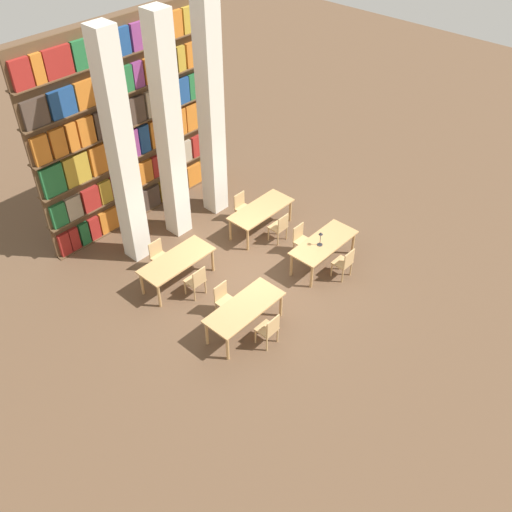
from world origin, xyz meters
TOP-DOWN VIEW (x-y plane):
  - ground_plane at (0.00, 0.00)m, footprint 40.00×40.00m
  - bookshelf_bank at (-0.00, 4.23)m, footprint 6.04×0.35m
  - pillar_left at (-1.45, 2.82)m, footprint 0.52×0.52m
  - pillar_center at (0.00, 2.82)m, footprint 0.52×0.52m
  - pillar_right at (1.45, 2.82)m, footprint 0.52×0.52m
  - reading_table_0 at (-1.53, -1.16)m, footprint 1.93×0.81m
  - chair_0 at (-1.49, -1.85)m, footprint 0.42×0.40m
  - chair_1 at (-1.49, -0.47)m, footprint 0.42×0.40m
  - reading_table_1 at (1.51, -1.08)m, footprint 1.93×0.81m
  - chair_2 at (1.47, -1.76)m, footprint 0.42×0.40m
  - chair_3 at (1.47, -0.39)m, footprint 0.42×0.40m
  - desk_lamp_0 at (1.34, -1.07)m, footprint 0.14×0.14m
  - reading_table_2 at (-1.47, 1.17)m, footprint 1.93×0.81m
  - chair_4 at (-1.48, 0.49)m, footprint 0.42×0.40m
  - chair_5 at (-1.48, 1.86)m, footprint 0.42×0.40m
  - reading_table_3 at (1.52, 1.08)m, footprint 1.93×0.81m
  - chair_6 at (1.50, 0.39)m, footprint 0.42×0.40m
  - chair_7 at (1.50, 1.77)m, footprint 0.42×0.40m

SIDE VIEW (x-z plane):
  - ground_plane at x=0.00m, z-range 0.00..0.00m
  - chair_0 at x=-1.49m, z-range 0.04..0.91m
  - chair_1 at x=-1.49m, z-range 0.04..0.91m
  - chair_2 at x=1.47m, z-range 0.04..0.91m
  - chair_3 at x=1.47m, z-range 0.04..0.91m
  - chair_4 at x=-1.48m, z-range 0.04..0.91m
  - chair_5 at x=-1.48m, z-range 0.04..0.91m
  - chair_6 at x=1.50m, z-range 0.04..0.91m
  - chair_7 at x=1.50m, z-range 0.04..0.91m
  - reading_table_0 at x=-1.53m, z-range 0.28..1.02m
  - reading_table_1 at x=1.51m, z-range 0.28..1.02m
  - reading_table_2 at x=-1.47m, z-range 0.28..1.02m
  - reading_table_3 at x=1.52m, z-range 0.28..1.02m
  - desk_lamp_0 at x=1.34m, z-range 0.80..1.20m
  - bookshelf_bank at x=0.00m, z-range -0.08..5.42m
  - pillar_left at x=-1.45m, z-range 0.00..6.00m
  - pillar_center at x=0.00m, z-range 0.00..6.00m
  - pillar_right at x=1.45m, z-range 0.00..6.00m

